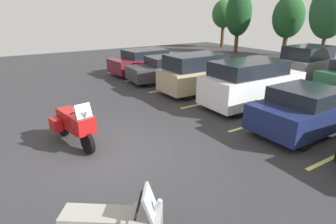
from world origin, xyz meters
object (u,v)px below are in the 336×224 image
(motorcycle_touring, at_px, (74,123))
(car_charcoal, at_px, (170,69))
(car_tan, at_px, (200,73))
(car_navy, at_px, (309,109))
(car_white, at_px, (251,83))
(car_maroon, at_px, (148,61))
(car_far_grey, at_px, (309,63))

(motorcycle_touring, height_order, car_charcoal, motorcycle_touring)
(car_tan, distance_m, car_navy, 5.61)
(car_white, bearing_deg, car_charcoal, -175.68)
(motorcycle_touring, distance_m, car_navy, 7.47)
(motorcycle_touring, relative_size, car_tan, 0.54)
(car_maroon, distance_m, car_navy, 11.02)
(car_charcoal, height_order, car_white, car_white)
(car_tan, height_order, car_white, car_white)
(motorcycle_touring, height_order, car_navy, car_navy)
(car_maroon, bearing_deg, car_charcoal, 1.72)
(car_white, bearing_deg, motorcycle_touring, -91.04)
(car_white, relative_size, car_navy, 1.04)
(car_white, distance_m, car_navy, 2.90)
(motorcycle_touring, distance_m, car_tan, 7.25)
(motorcycle_touring, bearing_deg, car_far_grey, 95.78)
(car_tan, relative_size, car_navy, 1.00)
(car_far_grey, bearing_deg, car_charcoal, -120.36)
(car_maroon, height_order, car_white, car_white)
(car_maroon, distance_m, car_charcoal, 2.55)
(car_charcoal, relative_size, car_tan, 1.16)
(car_maroon, xyz_separation_m, car_far_grey, (6.64, 7.05, 0.21))
(car_charcoal, xyz_separation_m, car_tan, (2.86, -0.07, 0.25))
(car_far_grey, bearing_deg, car_navy, -57.75)
(car_navy, bearing_deg, car_charcoal, -179.85)
(car_charcoal, height_order, car_tan, car_tan)
(car_white, bearing_deg, car_tan, -169.84)
(car_white, bearing_deg, car_navy, -7.99)
(car_tan, bearing_deg, motorcycle_touring, -68.80)
(car_charcoal, bearing_deg, car_maroon, -178.28)
(motorcycle_touring, xyz_separation_m, car_navy, (2.99, 6.85, 0.04))
(car_maroon, xyz_separation_m, car_tan, (5.41, 0.01, 0.18))
(motorcycle_touring, xyz_separation_m, car_tan, (-2.62, 6.75, 0.24))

